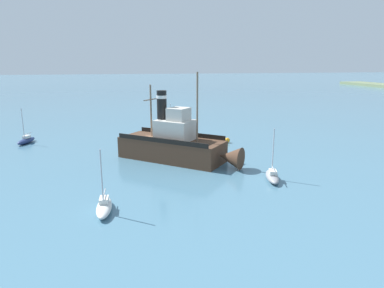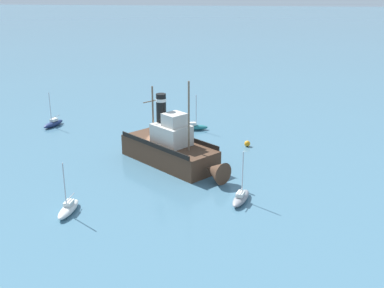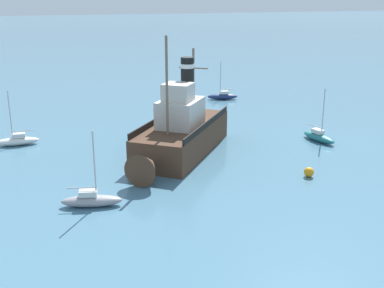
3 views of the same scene
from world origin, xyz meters
name	(u,v)px [view 1 (image 1 of 3)]	position (x,y,z in m)	size (l,w,h in m)	color
ground_plane	(157,158)	(0.00, 0.00, 0.00)	(600.00, 600.00, 0.00)	#477289
old_tugboat	(176,144)	(1.47, 1.99, 1.83)	(11.99, 13.09, 9.90)	#4C3323
sailboat_white	(104,206)	(13.99, -5.65, 0.43)	(3.86, 1.35, 4.90)	white
sailboat_navy	(26,140)	(-11.19, -16.72, 0.43)	(3.95, 2.27, 4.90)	navy
sailboat_grey	(272,176)	(10.22, 9.65, 0.43)	(3.96, 2.15, 4.90)	gray
sailboat_teal	(169,133)	(-11.50, 3.11, 0.43)	(1.53, 3.90, 4.90)	#23757A
mooring_buoy	(227,140)	(-5.42, 10.37, 0.36)	(0.73, 0.73, 0.73)	orange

